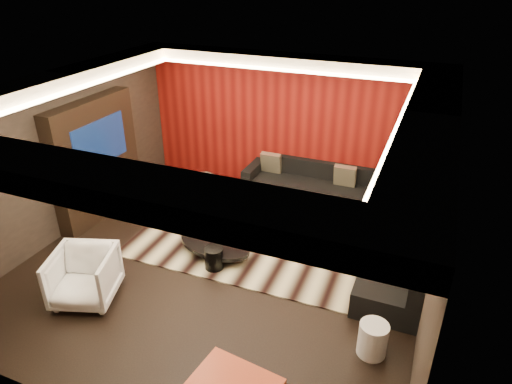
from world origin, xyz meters
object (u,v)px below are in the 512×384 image
at_px(drum_stool, 214,258).
at_px(white_side_table, 373,339).
at_px(sectional_sofa, 357,215).
at_px(armchair, 84,277).
at_px(coffee_table, 215,248).

height_order(drum_stool, white_side_table, white_side_table).
relative_size(white_side_table, sectional_sofa, 0.12).
relative_size(drum_stool, armchair, 0.42).
height_order(coffee_table, white_side_table, white_side_table).
relative_size(coffee_table, white_side_table, 2.88).
xyz_separation_m(drum_stool, white_side_table, (2.58, -0.81, 0.03)).
xyz_separation_m(drum_stool, armchair, (-1.35, -1.33, 0.19)).
bearing_deg(drum_stool, armchair, -135.38).
bearing_deg(sectional_sofa, armchair, -133.02).
bearing_deg(sectional_sofa, drum_stool, -131.39).
bearing_deg(white_side_table, drum_stool, 162.64).
bearing_deg(white_side_table, armchair, -172.41).
distance_m(coffee_table, white_side_table, 2.98).
bearing_deg(drum_stool, sectional_sofa, 48.61).
relative_size(white_side_table, armchair, 0.53).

